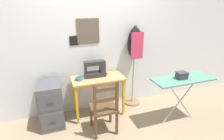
% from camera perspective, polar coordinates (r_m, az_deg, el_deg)
% --- Properties ---
extents(ground_plane, '(14.00, 14.00, 0.00)m').
position_cam_1_polar(ground_plane, '(3.28, -3.18, -16.00)').
color(ground_plane, gray).
extents(wall_back, '(10.00, 0.07, 2.55)m').
position_cam_1_polar(wall_back, '(3.21, -6.21, 8.26)').
color(wall_back, silver).
rests_on(wall_back, ground_plane).
extents(sewing_table, '(0.93, 0.45, 0.74)m').
position_cam_1_polar(sewing_table, '(3.14, -4.48, -4.58)').
color(sewing_table, tan).
rests_on(sewing_table, ground_plane).
extents(sewing_machine, '(0.39, 0.17, 0.31)m').
position_cam_1_polar(sewing_machine, '(3.11, -5.24, 0.28)').
color(sewing_machine, '#28282D').
rests_on(sewing_machine, sewing_table).
extents(fabric_bowl, '(0.13, 0.13, 0.05)m').
position_cam_1_polar(fabric_bowl, '(3.03, -10.73, -2.81)').
color(fabric_bowl, teal).
rests_on(fabric_bowl, sewing_table).
extents(scissors, '(0.09, 0.12, 0.01)m').
position_cam_1_polar(scissors, '(3.09, 2.16, -2.50)').
color(scissors, silver).
rests_on(scissors, sewing_table).
extents(thread_spool_near_machine, '(0.04, 0.04, 0.04)m').
position_cam_1_polar(thread_spool_near_machine, '(3.21, -1.60, -1.24)').
color(thread_spool_near_machine, orange).
rests_on(thread_spool_near_machine, sewing_table).
extents(wooden_chair, '(0.40, 0.38, 0.92)m').
position_cam_1_polar(wooden_chair, '(2.79, -2.66, -12.42)').
color(wooden_chair, '#513823').
rests_on(wooden_chair, ground_plane).
extents(filing_cabinet, '(0.38, 0.51, 0.77)m').
position_cam_1_polar(filing_cabinet, '(3.15, -19.28, -10.60)').
color(filing_cabinet, '#4C4C51').
rests_on(filing_cabinet, ground_plane).
extents(dress_form, '(0.32, 0.32, 1.62)m').
position_cam_1_polar(dress_form, '(3.35, 7.36, 6.82)').
color(dress_form, '#846647').
rests_on(dress_form, ground_plane).
extents(ironing_board, '(1.04, 0.38, 0.82)m').
position_cam_1_polar(ironing_board, '(3.11, 22.19, -3.33)').
color(ironing_board, '#518E7A').
rests_on(ironing_board, ground_plane).
extents(storage_box, '(0.18, 0.13, 0.11)m').
position_cam_1_polar(storage_box, '(3.06, 21.83, -1.62)').
color(storage_box, '#333338').
rests_on(storage_box, ironing_board).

